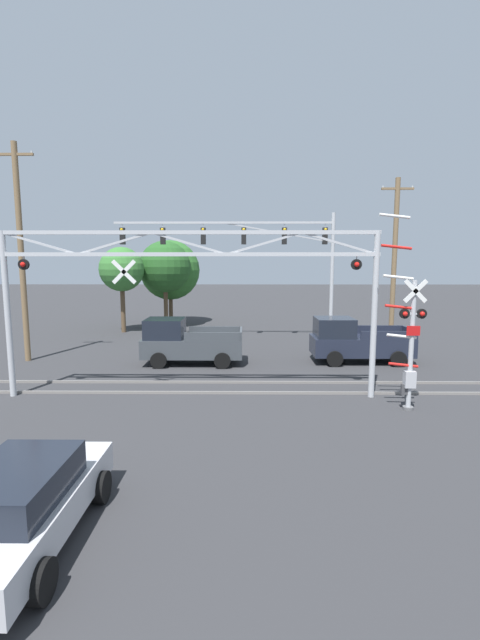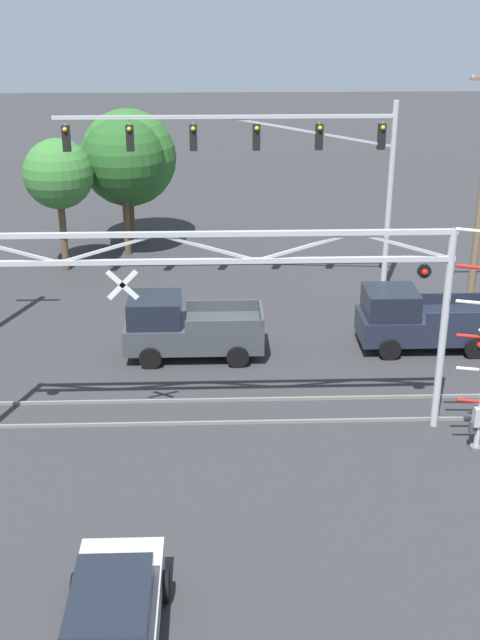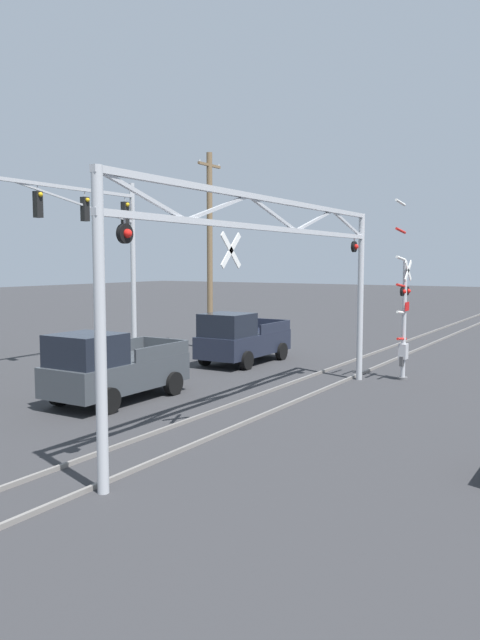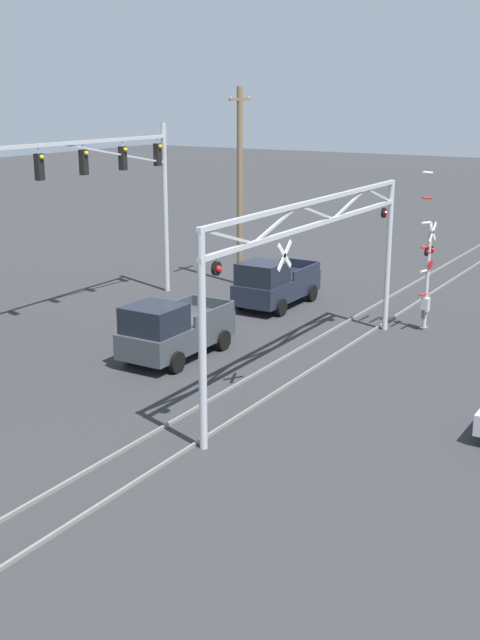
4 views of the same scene
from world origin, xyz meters
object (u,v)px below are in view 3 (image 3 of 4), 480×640
at_px(pickup_truck_lead, 111,368).
at_px(utility_pole_right, 210,249).
at_px(crossing_signal_mast, 404,318).
at_px(crossing_gantry, 273,260).
at_px(traffic_signal_span, 64,225).
at_px(pickup_truck_following, 241,339).

xyz_separation_m(pickup_truck_lead, utility_pole_right, (11.36, 4.05, 3.90)).
bearing_deg(crossing_signal_mast, utility_pole_right, 73.81).
height_order(crossing_signal_mast, pickup_truck_lead, crossing_signal_mast).
xyz_separation_m(crossing_gantry, traffic_signal_span, (3.23, 11.54, 1.45)).
height_order(crossing_gantry, traffic_signal_span, traffic_signal_span).
height_order(pickup_truck_lead, pickup_truck_following, same).
xyz_separation_m(crossing_signal_mast, pickup_truck_lead, (-8.27, 6.58, -1.22)).
xyz_separation_m(traffic_signal_span, pickup_truck_lead, (-4.08, -6.34, -4.77)).
relative_size(crossing_signal_mast, pickup_truck_following, 1.34).
bearing_deg(utility_pole_right, crossing_signal_mast, -106.19).
bearing_deg(traffic_signal_span, pickup_truck_lead, -122.78).
bearing_deg(crossing_signal_mast, pickup_truck_following, 89.49).
xyz_separation_m(traffic_signal_span, pickup_truck_following, (4.26, -5.92, -4.77)).
xyz_separation_m(crossing_signal_mast, pickup_truck_following, (0.06, 7.00, -1.22)).
relative_size(crossing_signal_mast, pickup_truck_lead, 1.35).
height_order(traffic_signal_span, utility_pole_right, utility_pole_right).
distance_m(pickup_truck_following, utility_pole_right, 6.13).
bearing_deg(traffic_signal_span, crossing_gantry, -105.66).
bearing_deg(utility_pole_right, crossing_gantry, -138.63).
xyz_separation_m(pickup_truck_following, utility_pole_right, (3.03, 3.64, 3.90)).
xyz_separation_m(crossing_gantry, crossing_signal_mast, (7.43, -1.38, -2.11)).
bearing_deg(utility_pole_right, pickup_truck_lead, -160.36).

